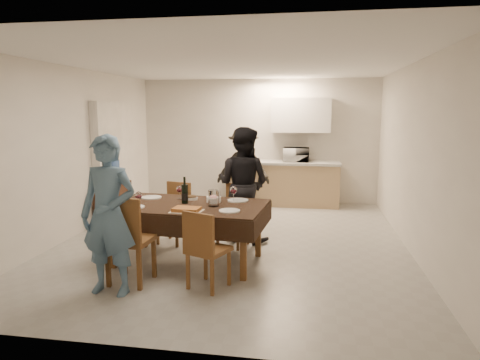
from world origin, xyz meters
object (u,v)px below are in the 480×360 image
at_px(dining_table, 188,207).
at_px(wine_bottle, 185,190).
at_px(microwave, 296,155).
at_px(person_kitchen, 243,168).
at_px(water_jug, 112,172).
at_px(person_near, 109,215).
at_px(person_far, 243,185).
at_px(savoury_tart, 187,209).
at_px(console, 113,203).
at_px(water_pitcher, 213,198).

relative_size(dining_table, wine_bottle, 5.93).
xyz_separation_m(microwave, person_kitchen, (-1.02, -0.45, -0.24)).
relative_size(water_jug, person_near, 0.24).
distance_m(microwave, person_far, 2.68).
relative_size(microwave, person_near, 0.30).
relative_size(water_jug, savoury_tart, 1.11).
height_order(water_jug, person_far, person_far).
bearing_deg(water_jug, console, 0.00).
xyz_separation_m(microwave, person_near, (-1.79, -4.68, -0.20)).
distance_m(water_pitcher, microwave, 3.79).
distance_m(dining_table, person_kitchen, 3.19).
relative_size(savoury_tart, person_far, 0.21).
relative_size(savoury_tart, microwave, 0.70).
height_order(water_jug, savoury_tart, water_jug).
bearing_deg(water_jug, dining_table, -42.89).
distance_m(microwave, person_near, 5.02).
distance_m(dining_table, person_far, 1.19).
relative_size(savoury_tart, person_near, 0.21).
height_order(water_jug, person_near, person_near).
bearing_deg(console, wine_bottle, -42.83).
bearing_deg(water_jug, water_pitcher, -38.82).
xyz_separation_m(savoury_tart, person_near, (-0.65, -0.67, 0.07)).
bearing_deg(wine_bottle, dining_table, -45.00).
relative_size(microwave, person_kitchen, 0.32).
bearing_deg(console, savoury_tart, -47.08).
bearing_deg(savoury_tart, microwave, 74.12).
xyz_separation_m(wine_bottle, water_pitcher, (0.40, -0.10, -0.07)).
bearing_deg(water_jug, microwave, 31.53).
distance_m(dining_table, wine_bottle, 0.22).
distance_m(water_pitcher, savoury_tart, 0.42).
relative_size(dining_table, person_near, 1.20).
relative_size(console, water_pitcher, 3.69).
bearing_deg(wine_bottle, person_far, 59.04).
distance_m(water_pitcher, person_kitchen, 3.24).
xyz_separation_m(water_pitcher, person_kitchen, (-0.13, 3.23, -0.06)).
bearing_deg(console, water_pitcher, -38.82).
relative_size(water_jug, wine_bottle, 1.18).
bearing_deg(person_kitchen, person_far, -81.17).
xyz_separation_m(dining_table, water_jug, (-1.86, 1.73, 0.17)).
bearing_deg(person_far, console, 3.65).
bearing_deg(person_kitchen, wine_bottle, -94.90).
height_order(console, person_near, person_near).
distance_m(water_jug, person_kitchen, 2.54).
distance_m(water_jug, water_pitcher, 2.84).
xyz_separation_m(dining_table, console, (-1.86, 1.73, -0.38)).
height_order(dining_table, console, dining_table).
distance_m(water_pitcher, person_near, 1.35).
bearing_deg(water_pitcher, person_far, 79.70).
bearing_deg(person_near, person_kitchen, 83.22).
bearing_deg(dining_table, console, 141.66).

